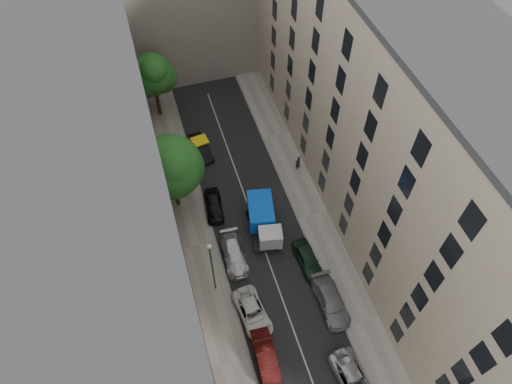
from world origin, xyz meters
name	(u,v)px	position (x,y,z in m)	size (l,w,h in m)	color
ground	(257,230)	(0.00, 0.00, 0.00)	(120.00, 120.00, 0.00)	#4C4C49
road_surface	(257,230)	(0.00, 0.00, 0.01)	(8.00, 44.00, 0.02)	black
sidewalk_left	(199,244)	(-5.50, 0.00, 0.07)	(3.00, 44.00, 0.15)	gray
sidewalk_right	(312,215)	(5.50, 0.00, 0.07)	(3.00, 44.00, 0.15)	gray
building_left	(110,193)	(-11.00, 0.00, 10.00)	(8.00, 44.00, 20.00)	#504D4B
building_right	(389,128)	(11.00, 0.00, 10.00)	(8.00, 44.00, 20.00)	#BDAA93
tarp_truck	(263,220)	(0.60, 0.05, 1.40)	(3.17, 5.85, 2.54)	black
car_left_1	(266,355)	(-2.84, -11.40, 0.70)	(1.47, 4.23, 1.39)	#4D100F
car_left_2	(252,312)	(-2.80, -7.80, 0.64)	(2.13, 4.61, 1.28)	silver
car_left_3	(234,254)	(-2.80, -2.20, 0.68)	(1.92, 4.71, 1.37)	#BABABF
car_left_4	(214,206)	(-3.27, 3.40, 0.68)	(1.61, 4.00, 1.36)	black
car_left_5	(201,148)	(-2.80, 11.00, 0.69)	(1.47, 4.22, 1.39)	black
car_right_0	(353,380)	(2.80, -15.00, 0.66)	(2.19, 4.75, 1.32)	#B4B4B9
car_right_1	(331,301)	(3.60, -8.80, 0.72)	(2.01, 4.93, 1.43)	slate
car_right_2	(308,259)	(3.19, -4.60, 0.70)	(1.66, 4.13, 1.41)	black
tree_mid	(172,169)	(-6.30, 4.89, 5.46)	(5.99, 5.82, 8.37)	#382619
tree_far	(153,76)	(-5.81, 17.83, 5.50)	(4.82, 4.47, 7.94)	#382619
lamp_post	(212,263)	(-5.11, -4.60, 4.46)	(0.36, 0.36, 7.09)	#175020
pedestrian	(298,163)	(6.10, 5.82, 1.02)	(0.64, 0.42, 1.74)	black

